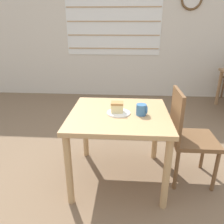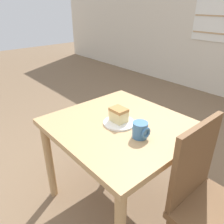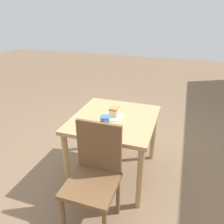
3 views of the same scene
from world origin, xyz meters
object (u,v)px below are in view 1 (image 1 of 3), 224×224
Objects in this scene: coffee_mug at (142,110)px; dining_table_near at (119,123)px; chair_near_window at (187,134)px; cake_slice at (117,107)px; plate at (119,113)px.

dining_table_near is at bearing 171.32° from coffee_mug.
coffee_mug is (0.20, -0.03, 0.16)m from dining_table_near.
dining_table_near is 0.66m from chair_near_window.
dining_table_near is 0.98× the size of chair_near_window.
dining_table_near is 9.01× the size of coffee_mug.
coffee_mug is at bearing -8.68° from dining_table_near.
chair_near_window is at bearing 3.59° from cake_slice.
plate reaches higher than dining_table_near.
plate is at bearing 175.00° from coffee_mug.
chair_near_window is 0.72m from cake_slice.
coffee_mug is (0.21, -0.02, 0.04)m from plate.
coffee_mug reaches higher than dining_table_near.
cake_slice reaches higher than coffee_mug.
dining_table_near is at bearing 93.19° from chair_near_window.
coffee_mug is (0.22, -0.03, -0.01)m from cake_slice.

